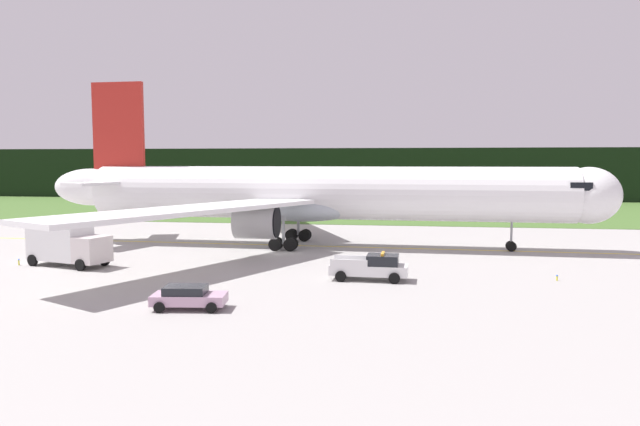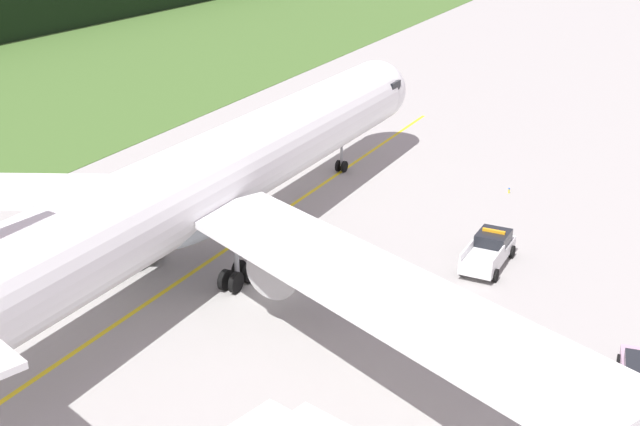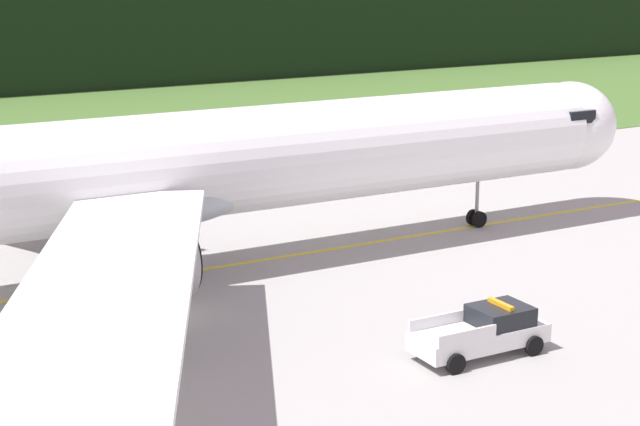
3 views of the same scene
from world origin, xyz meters
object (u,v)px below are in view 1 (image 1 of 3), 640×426
at_px(airliner, 316,194).
at_px(catering_truck, 66,242).
at_px(ops_pickup_truck, 372,267).
at_px(staff_car, 188,296).

distance_m(airliner, catering_truck, 22.32).
height_order(ops_pickup_truck, catering_truck, catering_truck).
bearing_deg(catering_truck, ops_pickup_truck, -4.78).
bearing_deg(ops_pickup_truck, catering_truck, 175.22).
height_order(ops_pickup_truck, staff_car, ops_pickup_truck).
bearing_deg(staff_car, ops_pickup_truck, 44.10).
xyz_separation_m(ops_pickup_truck, catering_truck, (-23.94, 2.00, 0.97)).
bearing_deg(airliner, ops_pickup_truck, -67.73).
bearing_deg(ops_pickup_truck, airliner, 112.27).
height_order(airliner, staff_car, airliner).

